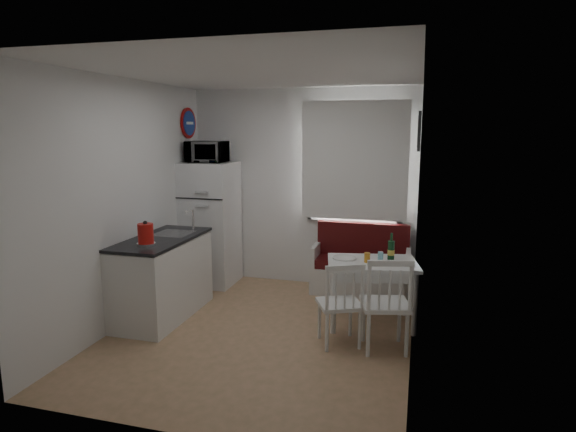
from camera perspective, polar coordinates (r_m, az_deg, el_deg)
name	(u,v)px	position (r m, az deg, el deg)	size (l,w,h in m)	color
floor	(261,332)	(5.12, -3.20, -13.62)	(3.00, 3.50, 0.02)	#997C51
ceiling	(258,72)	(4.71, -3.52, 16.66)	(3.00, 3.50, 0.02)	white
wall_back	(302,188)	(6.41, 1.67, 3.34)	(3.00, 0.02, 2.60)	white
wall_front	(172,252)	(3.18, -13.54, -4.13)	(3.00, 0.02, 2.60)	white
wall_left	(127,203)	(5.41, -18.57, 1.52)	(0.02, 3.50, 2.60)	white
wall_right	(417,216)	(4.50, 15.04, 0.02)	(0.02, 3.50, 2.60)	white
window	(355,165)	(6.22, 7.93, 6.05)	(1.22, 0.06, 1.47)	white
curtain	(354,161)	(6.15, 7.85, 6.47)	(1.35, 0.02, 1.50)	white
kitchen_counter	(163,277)	(5.57, -14.59, -6.96)	(0.62, 1.32, 1.16)	white
wall_sign	(189,123)	(6.60, -11.67, 10.73)	(0.40, 0.40, 0.03)	#183895
picture_frame	(419,131)	(5.54, 15.26, 9.67)	(0.04, 0.52, 0.42)	black
bench	(361,271)	(6.24, 8.63, -6.42)	(1.24, 0.48, 0.88)	white
dining_table	(372,269)	(5.20, 9.93, -6.15)	(1.04, 0.82, 0.70)	white
chair_left	(338,296)	(4.63, 5.97, -9.36)	(0.52, 0.52, 0.45)	white
chair_right	(385,295)	(4.57, 11.42, -9.15)	(0.52, 0.51, 0.50)	white
fridge	(210,224)	(6.55, -9.18, -0.89)	(0.66, 0.66, 1.64)	white
microwave	(207,152)	(6.39, -9.61, 7.51)	(0.50, 0.34, 0.28)	white
kettle	(146,234)	(5.09, -16.52, -2.04)	(0.19, 0.19, 0.25)	red
wine_bottle	(391,247)	(5.22, 12.13, -3.58)	(0.07, 0.07, 0.30)	#133E1E
drinking_glass_orange	(367,258)	(5.12, 9.36, -4.88)	(0.06, 0.06, 0.10)	orange
drinking_glass_blue	(381,256)	(5.20, 10.91, -4.71)	(0.06, 0.06, 0.10)	#81C6DB
plate	(344,258)	(5.23, 6.70, -4.97)	(0.25, 0.25, 0.02)	white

